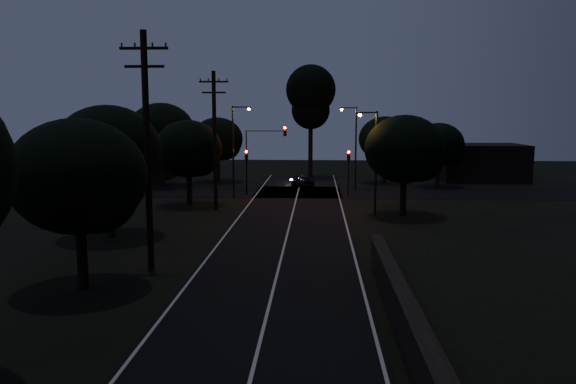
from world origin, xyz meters
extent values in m
cube|color=black|center=(0.00, 22.00, 0.01)|extent=(8.00, 70.00, 0.02)
cube|color=black|center=(0.00, 42.00, 0.01)|extent=(60.00, 8.00, 0.02)
cube|color=beige|center=(0.00, 22.00, 0.03)|extent=(0.12, 70.00, 0.01)
cube|color=beige|center=(-3.75, 22.00, 0.03)|extent=(0.12, 70.00, 0.01)
cube|color=beige|center=(3.75, 22.00, 0.03)|extent=(0.12, 70.00, 0.01)
cube|color=black|center=(4.60, 3.00, 0.75)|extent=(0.40, 26.00, 1.50)
cube|color=black|center=(4.60, 3.00, 1.55)|extent=(0.55, 26.00, 0.10)
cylinder|color=black|center=(-6.00, 15.00, 5.50)|extent=(0.30, 0.30, 11.00)
cube|color=black|center=(-6.00, 15.00, 10.20)|extent=(2.20, 0.12, 0.12)
cube|color=black|center=(-6.00, 15.00, 9.40)|extent=(1.80, 0.12, 0.12)
cylinder|color=black|center=(-6.00, 32.00, 5.25)|extent=(0.30, 0.30, 10.50)
cube|color=black|center=(-6.00, 32.00, 9.70)|extent=(2.20, 0.12, 0.12)
cube|color=black|center=(-6.00, 32.00, 8.90)|extent=(1.80, 0.12, 0.12)
cylinder|color=black|center=(-8.00, 12.00, 1.32)|extent=(0.44, 0.44, 2.64)
ellipsoid|color=black|center=(-8.00, 12.00, 4.75)|extent=(5.61, 5.61, 4.77)
sphere|color=black|center=(-7.02, 11.44, 4.19)|extent=(3.37, 3.37, 3.37)
cylinder|color=black|center=(-10.50, 22.00, 1.44)|extent=(0.44, 0.44, 2.87)
ellipsoid|color=black|center=(-10.50, 22.00, 5.20)|extent=(6.20, 6.20, 5.27)
sphere|color=black|center=(-9.42, 21.38, 4.58)|extent=(3.72, 3.72, 3.72)
cylinder|color=black|center=(-8.50, 34.00, 1.26)|extent=(0.44, 0.44, 2.53)
ellipsoid|color=black|center=(-8.50, 34.00, 4.55)|extent=(5.39, 5.39, 4.58)
sphere|color=black|center=(-7.56, 33.46, 4.01)|extent=(3.24, 3.24, 3.24)
cylinder|color=black|center=(-9.00, 50.00, 1.28)|extent=(0.44, 0.44, 2.57)
ellipsoid|color=black|center=(-9.00, 50.00, 4.63)|extent=(5.50, 5.50, 4.68)
sphere|color=black|center=(-8.04, 49.45, 4.08)|extent=(3.30, 3.30, 3.30)
cylinder|color=black|center=(-14.00, 46.00, 1.57)|extent=(0.44, 0.44, 3.15)
ellipsoid|color=black|center=(-14.00, 46.00, 5.64)|extent=(6.63, 6.63, 5.64)
sphere|color=black|center=(-12.84, 45.34, 4.97)|extent=(3.98, 3.98, 3.98)
cylinder|color=black|center=(9.00, 50.00, 1.30)|extent=(0.44, 0.44, 2.61)
ellipsoid|color=black|center=(9.00, 50.00, 4.71)|extent=(5.61, 5.61, 4.77)
sphere|color=black|center=(9.98, 49.44, 4.15)|extent=(3.36, 3.36, 3.36)
cylinder|color=black|center=(14.00, 47.00, 1.19)|extent=(0.44, 0.44, 2.38)
ellipsoid|color=black|center=(14.00, 47.00, 4.29)|extent=(5.09, 5.09, 4.32)
sphere|color=black|center=(14.89, 46.49, 3.78)|extent=(3.05, 3.05, 3.05)
cylinder|color=black|center=(8.00, 30.00, 1.34)|extent=(0.44, 0.44, 2.69)
ellipsoid|color=black|center=(8.00, 30.00, 4.83)|extent=(5.71, 5.71, 4.85)
sphere|color=black|center=(9.00, 29.43, 4.26)|extent=(3.42, 3.42, 3.42)
cylinder|color=black|center=(1.00, 55.00, 3.56)|extent=(0.50, 0.50, 7.13)
sphere|color=black|center=(1.00, 55.00, 10.11)|extent=(5.70, 5.70, 5.70)
sphere|color=black|center=(1.00, 55.00, 7.77)|extent=(4.41, 4.41, 4.41)
cube|color=black|center=(-20.00, 52.00, 2.20)|extent=(10.00, 8.00, 4.40)
cube|color=black|center=(20.00, 53.00, 2.00)|extent=(9.00, 7.00, 4.00)
cylinder|color=black|center=(-4.60, 40.00, 1.60)|extent=(0.12, 0.12, 3.20)
cube|color=black|center=(-4.60, 40.00, 3.65)|extent=(0.28, 0.22, 0.90)
sphere|color=#FF0705|center=(-4.60, 39.87, 3.95)|extent=(0.22, 0.22, 0.22)
cylinder|color=black|center=(4.60, 40.00, 1.60)|extent=(0.12, 0.12, 3.20)
cube|color=black|center=(4.60, 40.00, 3.65)|extent=(0.28, 0.22, 0.90)
sphere|color=#FF0705|center=(4.60, 39.87, 3.95)|extent=(0.22, 0.22, 0.22)
cylinder|color=black|center=(-4.60, 40.00, 2.50)|extent=(0.12, 0.12, 5.00)
cube|color=black|center=(-1.10, 40.00, 5.80)|extent=(0.28, 0.22, 0.90)
sphere|color=#FF0705|center=(-1.10, 39.87, 6.10)|extent=(0.22, 0.22, 0.22)
cube|color=black|center=(-2.85, 40.00, 5.80)|extent=(3.50, 0.08, 0.08)
cylinder|color=black|center=(-5.50, 38.00, 4.00)|extent=(0.16, 0.16, 8.00)
cube|color=black|center=(-4.80, 38.00, 7.90)|extent=(1.40, 0.10, 0.10)
cube|color=black|center=(-4.10, 38.00, 7.85)|extent=(0.35, 0.22, 0.12)
sphere|color=orange|center=(-4.10, 38.00, 7.75)|extent=(0.26, 0.26, 0.26)
cylinder|color=black|center=(5.50, 44.00, 4.00)|extent=(0.16, 0.16, 8.00)
cube|color=black|center=(4.80, 44.00, 7.90)|extent=(1.40, 0.10, 0.10)
cube|color=black|center=(4.10, 44.00, 7.85)|extent=(0.35, 0.22, 0.12)
sphere|color=orange|center=(4.10, 44.00, 7.75)|extent=(0.26, 0.26, 0.26)
cylinder|color=black|center=(6.00, 30.00, 3.75)|extent=(0.16, 0.16, 7.50)
cube|color=black|center=(5.40, 30.00, 7.40)|extent=(1.20, 0.10, 0.10)
cube|color=black|center=(4.80, 30.00, 7.35)|extent=(0.35, 0.22, 0.12)
sphere|color=orange|center=(4.80, 30.00, 7.25)|extent=(0.26, 0.26, 0.26)
imported|color=black|center=(0.34, 46.00, 0.59)|extent=(2.68, 3.70, 1.17)
camera|label=1|loc=(1.80, -10.36, 7.25)|focal=35.00mm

